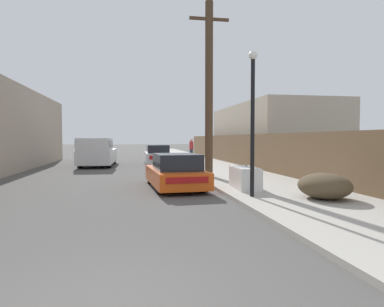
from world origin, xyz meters
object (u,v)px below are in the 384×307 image
object	(u,v)px
car_parked_mid	(157,155)
utility_pole	(209,88)
pedestrian	(191,148)
parked_sports_car_red	(176,173)
street_lamp	(253,112)
brush_pile	(324,186)
pickup_truck	(97,152)
discarded_fridge	(245,178)

from	to	relation	value
car_parked_mid	utility_pole	distance (m)	10.15
car_parked_mid	pedestrian	distance (m)	5.38
parked_sports_car_red	car_parked_mid	distance (m)	12.09
car_parked_mid	utility_pole	bearing A→B (deg)	-79.80
parked_sports_car_red	street_lamp	world-z (taller)	street_lamp
car_parked_mid	brush_pile	distance (m)	16.06
pickup_truck	parked_sports_car_red	bearing A→B (deg)	111.47
parked_sports_car_red	brush_pile	bearing A→B (deg)	-46.76
pedestrian	brush_pile	bearing A→B (deg)	-89.08
utility_pole	brush_pile	distance (m)	7.50
car_parked_mid	street_lamp	bearing A→B (deg)	-83.29
car_parked_mid	street_lamp	xyz separation A→B (m)	(1.65, -14.96, 1.98)
pickup_truck	discarded_fridge	bearing A→B (deg)	118.69
discarded_fridge	car_parked_mid	distance (m)	13.51
pickup_truck	utility_pole	size ratio (longest dim) A/B	0.72
discarded_fridge	pedestrian	xyz separation A→B (m)	(1.25, 17.64, 0.51)
discarded_fridge	brush_pile	distance (m)	2.79
discarded_fridge	car_parked_mid	size ratio (longest dim) A/B	0.36
pickup_truck	street_lamp	xyz separation A→B (m)	(5.70, -13.52, 1.69)
utility_pole	pickup_truck	bearing A→B (deg)	125.44
utility_pole	pedestrian	bearing A→B (deg)	83.28
car_parked_mid	parked_sports_car_red	bearing A→B (deg)	-90.79
discarded_fridge	utility_pole	world-z (taller)	utility_pole
utility_pole	pedestrian	xyz separation A→B (m)	(1.61, 13.68, -3.12)
car_parked_mid	brush_pile	world-z (taller)	car_parked_mid
pickup_truck	street_lamp	bearing A→B (deg)	114.72
brush_pile	pedestrian	distance (m)	19.96
pickup_truck	utility_pole	xyz separation A→B (m)	(5.67, -7.96, 3.19)
parked_sports_car_red	pedestrian	distance (m)	16.74
street_lamp	brush_pile	bearing A→B (deg)	-20.48
brush_pile	pickup_truck	bearing A→B (deg)	118.10
pedestrian	parked_sports_car_red	bearing A→B (deg)	-102.03
street_lamp	pedestrian	world-z (taller)	street_lamp
car_parked_mid	pedestrian	bearing A→B (deg)	53.39
discarded_fridge	car_parked_mid	world-z (taller)	car_parked_mid
utility_pole	brush_pile	xyz separation A→B (m)	(1.93, -6.27, -3.63)
street_lamp	pickup_truck	bearing A→B (deg)	112.85
discarded_fridge	brush_pile	xyz separation A→B (m)	(1.57, -2.31, -0.00)
utility_pole	pedestrian	distance (m)	14.12
street_lamp	brush_pile	world-z (taller)	street_lamp
parked_sports_car_red	car_parked_mid	world-z (taller)	car_parked_mid
pickup_truck	brush_pile	world-z (taller)	pickup_truck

